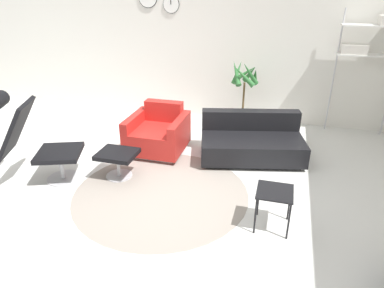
{
  "coord_description": "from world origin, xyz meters",
  "views": [
    {
      "loc": [
        1.42,
        -3.61,
        2.42
      ],
      "look_at": [
        0.35,
        0.25,
        0.55
      ],
      "focal_mm": 32.0,
      "sensor_mm": 36.0,
      "label": 1
    }
  ],
  "objects": [
    {
      "name": "ground_plane",
      "position": [
        0.0,
        0.0,
        0.0
      ],
      "size": [
        12.0,
        12.0,
        0.0
      ],
      "primitive_type": "plane",
      "color": "silver"
    },
    {
      "name": "wall_back",
      "position": [
        -0.0,
        2.86,
        1.4
      ],
      "size": [
        12.0,
        0.09,
        2.8
      ],
      "color": "silver",
      "rests_on": "ground_plane"
    },
    {
      "name": "round_rug",
      "position": [
        0.05,
        -0.15,
        0.0
      ],
      "size": [
        2.23,
        2.23,
        0.01
      ],
      "color": "gray",
      "rests_on": "ground_plane"
    },
    {
      "name": "lounge_chair",
      "position": [
        -1.7,
        -0.3,
        0.7
      ],
      "size": [
        1.16,
        0.87,
        1.2
      ],
      "rotation": [
        0.0,
        0.0,
        -1.21
      ],
      "color": "#BCBCC1",
      "rests_on": "ground_plane"
    },
    {
      "name": "ottoman",
      "position": [
        -0.66,
        0.1,
        0.28
      ],
      "size": [
        0.51,
        0.44,
        0.37
      ],
      "color": "#BCBCC1",
      "rests_on": "ground_plane"
    },
    {
      "name": "armchair_red",
      "position": [
        -0.43,
        1.03,
        0.27
      ],
      "size": [
        0.86,
        0.87,
        0.73
      ],
      "rotation": [
        0.0,
        0.0,
        3.15
      ],
      "color": "silver",
      "rests_on": "ground_plane"
    },
    {
      "name": "couch_low",
      "position": [
        1.02,
        1.19,
        0.24
      ],
      "size": [
        1.67,
        1.18,
        0.66
      ],
      "rotation": [
        0.0,
        0.0,
        3.37
      ],
      "color": "black",
      "rests_on": "ground_plane"
    },
    {
      "name": "side_table",
      "position": [
        1.45,
        -0.44,
        0.4
      ],
      "size": [
        0.38,
        0.38,
        0.46
      ],
      "color": "black",
      "rests_on": "ground_plane"
    },
    {
      "name": "potted_plant",
      "position": [
        0.73,
        2.35,
        0.59
      ],
      "size": [
        0.54,
        0.52,
        1.27
      ],
      "color": "#333338",
      "rests_on": "ground_plane"
    },
    {
      "name": "shelf_unit",
      "position": [
        2.68,
        2.57,
        1.63
      ],
      "size": [
        0.99,
        0.28,
        2.1
      ],
      "color": "#BCBCC1",
      "rests_on": "ground_plane"
    }
  ]
}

